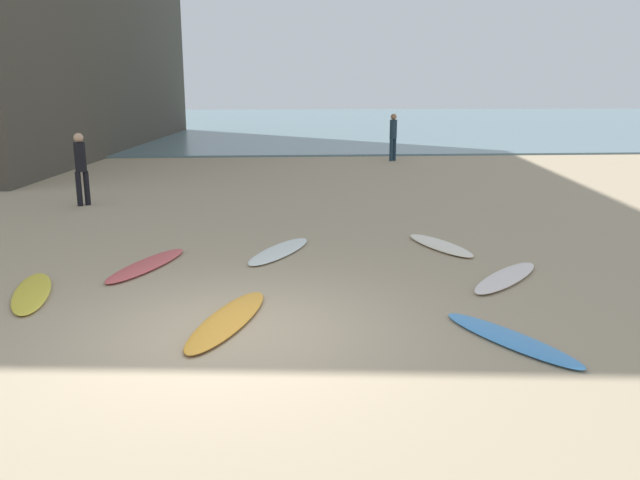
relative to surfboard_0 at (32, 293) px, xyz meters
name	(u,v)px	position (x,y,z in m)	size (l,w,h in m)	color
ground_plane	(233,333)	(3.12, -1.71, -0.04)	(120.00, 120.00, 0.00)	tan
ocean_water	(268,123)	(3.12, 37.39, 0.00)	(120.00, 40.00, 0.08)	slate
surfboard_0	(32,293)	(0.00, 0.00, 0.00)	(0.52, 2.08, 0.07)	yellow
surfboard_1	(510,339)	(6.57, -2.23, 0.00)	(0.48, 2.12, 0.07)	#4793DD
surfboard_2	(279,251)	(3.73, 2.19, 0.00)	(0.56, 2.15, 0.07)	white
surfboard_3	(147,265)	(1.45, 1.39, 0.00)	(0.52, 2.27, 0.08)	#D65656
surfboard_4	(506,277)	(7.39, 0.26, 0.01)	(0.49, 2.14, 0.09)	silver
surfboard_5	(228,320)	(3.03, -1.36, 0.01)	(0.56, 2.38, 0.08)	gold
surfboard_6	(440,245)	(6.84, 2.41, 0.00)	(0.55, 1.96, 0.08)	#F5E9CE
beachgoer_near	(81,165)	(-1.23, 7.19, 1.00)	(0.39, 0.39, 1.84)	black
beachgoer_mid	(393,134)	(8.27, 15.84, 0.99)	(0.40, 0.40, 1.83)	#1E3342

